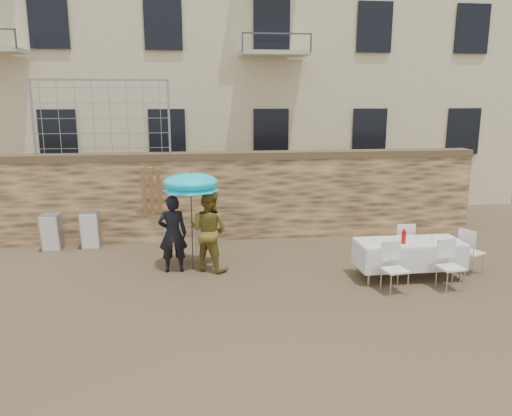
{
  "coord_description": "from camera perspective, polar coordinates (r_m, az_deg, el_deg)",
  "views": [
    {
      "loc": [
        -0.84,
        -7.59,
        3.6
      ],
      "look_at": [
        0.4,
        2.2,
        1.4
      ],
      "focal_mm": 35.0,
      "sensor_mm": 36.0,
      "label": 1
    }
  ],
  "objects": [
    {
      "name": "couple_chair_left",
      "position": [
        11.14,
        -9.33,
        -3.86
      ],
      "size": [
        0.5,
        0.5,
        0.96
      ],
      "primitive_type": null,
      "rotation": [
        0.0,
        0.0,
        3.1
      ],
      "color": "white",
      "rests_on": "ground"
    },
    {
      "name": "wood_planks",
      "position": [
        12.59,
        -11.2,
        0.4
      ],
      "size": [
        0.7,
        0.2,
        2.0
      ],
      "primitive_type": null,
      "color": "#A37749",
      "rests_on": "ground"
    },
    {
      "name": "table_chair_front_right",
      "position": [
        10.16,
        21.38,
        -6.22
      ],
      "size": [
        0.53,
        0.53,
        0.96
      ],
      "primitive_type": null,
      "rotation": [
        0.0,
        0.0,
        0.12
      ],
      "color": "white",
      "rests_on": "ground"
    },
    {
      "name": "chair_stack_right",
      "position": [
        12.86,
        -18.25,
        -2.22
      ],
      "size": [
        0.46,
        0.47,
        0.92
      ],
      "primitive_type": null,
      "color": "white",
      "rests_on": "ground"
    },
    {
      "name": "stone_wall",
      "position": [
        12.86,
        -3.34,
        1.33
      ],
      "size": [
        13.0,
        0.5,
        2.2
      ],
      "primitive_type": "cube",
      "color": "olive",
      "rests_on": "ground"
    },
    {
      "name": "table_chair_side",
      "position": [
        11.3,
        23.37,
        -4.53
      ],
      "size": [
        0.64,
        0.64,
        0.96
      ],
      "primitive_type": null,
      "rotation": [
        0.0,
        0.0,
        2.0
      ],
      "color": "white",
      "rests_on": "ground"
    },
    {
      "name": "soda_bottle",
      "position": [
        10.25,
        16.54,
        -3.22
      ],
      "size": [
        0.09,
        0.09,
        0.26
      ],
      "primitive_type": "cylinder",
      "color": "red",
      "rests_on": "banquet_table"
    },
    {
      "name": "ground",
      "position": [
        8.44,
        -0.83,
        -12.67
      ],
      "size": [
        80.0,
        80.0,
        0.0
      ],
      "primitive_type": "plane",
      "color": "brown",
      "rests_on": "ground"
    },
    {
      "name": "table_chair_back",
      "position": [
        11.35,
        16.35,
        -3.91
      ],
      "size": [
        0.5,
        0.5,
        0.96
      ],
      "primitive_type": null,
      "rotation": [
        0.0,
        0.0,
        3.11
      ],
      "color": "white",
      "rests_on": "ground"
    },
    {
      "name": "couple_chair_right",
      "position": [
        11.14,
        -5.73,
        -3.77
      ],
      "size": [
        0.58,
        0.58,
        0.96
      ],
      "primitive_type": null,
      "rotation": [
        0.0,
        0.0,
        2.91
      ],
      "color": "white",
      "rests_on": "ground"
    },
    {
      "name": "chair_stack_left",
      "position": [
        13.06,
        -22.13,
        -2.29
      ],
      "size": [
        0.46,
        0.55,
        0.92
      ],
      "primitive_type": null,
      "color": "white",
      "rests_on": "ground"
    },
    {
      "name": "banquet_table",
      "position": [
        10.5,
        17.15,
        -3.86
      ],
      "size": [
        2.1,
        0.85,
        0.78
      ],
      "color": "white",
      "rests_on": "ground"
    },
    {
      "name": "chain_link_fence",
      "position": [
        12.78,
        -17.2,
        9.77
      ],
      "size": [
        3.2,
        0.06,
        1.8
      ],
      "primitive_type": null,
      "color": "gray",
      "rests_on": "stone_wall"
    },
    {
      "name": "woman_dress",
      "position": [
        10.51,
        -5.41,
        -2.6
      ],
      "size": [
        1.06,
        1.0,
        1.72
      ],
      "primitive_type": "imported",
      "rotation": [
        0.0,
        0.0,
        2.59
      ],
      "color": "olive",
      "rests_on": "ground"
    },
    {
      "name": "man_suit",
      "position": [
        10.52,
        -9.5,
        -2.94
      ],
      "size": [
        0.61,
        0.41,
        1.64
      ],
      "primitive_type": "imported",
      "rotation": [
        0.0,
        0.0,
        3.17
      ],
      "color": "black",
      "rests_on": "ground"
    },
    {
      "name": "table_chair_front_left",
      "position": [
        9.69,
        15.61,
        -6.7
      ],
      "size": [
        0.55,
        0.55,
        0.96
      ],
      "primitive_type": null,
      "rotation": [
        0.0,
        0.0,
        0.17
      ],
      "color": "white",
      "rests_on": "ground"
    },
    {
      "name": "umbrella",
      "position": [
        10.39,
        -7.47,
        2.6
      ],
      "size": [
        1.19,
        1.19,
        1.93
      ],
      "color": "#3F3F44",
      "rests_on": "ground"
    }
  ]
}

